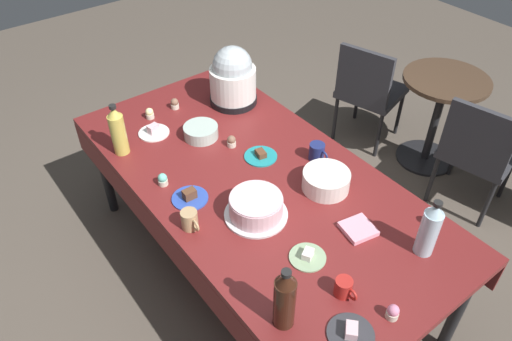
# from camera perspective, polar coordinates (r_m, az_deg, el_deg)

# --- Properties ---
(ground) EXTENTS (9.00, 9.00, 0.00)m
(ground) POSITION_cam_1_polar(r_m,az_deg,el_deg) (3.08, 0.00, -11.38)
(ground) COLOR brown
(potluck_table) EXTENTS (2.20, 1.10, 0.75)m
(potluck_table) POSITION_cam_1_polar(r_m,az_deg,el_deg) (2.57, 0.00, -1.89)
(potluck_table) COLOR maroon
(potluck_table) RESTS_ON ground
(frosted_layer_cake) EXTENTS (0.30, 0.30, 0.12)m
(frosted_layer_cake) POSITION_cam_1_polar(r_m,az_deg,el_deg) (2.30, -0.00, -4.30)
(frosted_layer_cake) COLOR silver
(frosted_layer_cake) RESTS_ON potluck_table
(slow_cooker) EXTENTS (0.30, 0.30, 0.37)m
(slow_cooker) POSITION_cam_1_polar(r_m,az_deg,el_deg) (3.03, -2.73, 10.80)
(slow_cooker) COLOR black
(slow_cooker) RESTS_ON potluck_table
(glass_salad_bowl) EXTENTS (0.20, 0.20, 0.07)m
(glass_salad_bowl) POSITION_cam_1_polar(r_m,az_deg,el_deg) (2.81, -6.45, 4.53)
(glass_salad_bowl) COLOR #B2C6BC
(glass_salad_bowl) RESTS_ON potluck_table
(ceramic_snack_bowl) EXTENTS (0.24, 0.24, 0.10)m
(ceramic_snack_bowl) POSITION_cam_1_polar(r_m,az_deg,el_deg) (2.47, 8.18, -1.18)
(ceramic_snack_bowl) COLOR silver
(ceramic_snack_bowl) RESTS_ON potluck_table
(dessert_plate_teal) EXTENTS (0.18, 0.18, 0.04)m
(dessert_plate_teal) POSITION_cam_1_polar(r_m,az_deg,el_deg) (2.66, 0.55, 1.75)
(dessert_plate_teal) COLOR teal
(dessert_plate_teal) RESTS_ON potluck_table
(dessert_plate_cobalt) EXTENTS (0.18, 0.18, 0.06)m
(dessert_plate_cobalt) POSITION_cam_1_polar(r_m,az_deg,el_deg) (2.43, -7.74, -3.06)
(dessert_plate_cobalt) COLOR #2D4CB2
(dessert_plate_cobalt) RESTS_ON potluck_table
(dessert_plate_sage) EXTENTS (0.16, 0.16, 0.04)m
(dessert_plate_sage) POSITION_cam_1_polar(r_m,az_deg,el_deg) (2.17, 6.05, -9.96)
(dessert_plate_sage) COLOR #8CA87F
(dessert_plate_sage) RESTS_ON potluck_table
(dessert_plate_charcoal) EXTENTS (0.18, 0.18, 0.05)m
(dessert_plate_charcoal) POSITION_cam_1_polar(r_m,az_deg,el_deg) (1.97, 11.03, -18.13)
(dessert_plate_charcoal) COLOR #2D2D33
(dessert_plate_charcoal) RESTS_ON potluck_table
(dessert_plate_white) EXTENTS (0.18, 0.18, 0.06)m
(dessert_plate_white) POSITION_cam_1_polar(r_m,az_deg,el_deg) (2.89, -11.86, 4.50)
(dessert_plate_white) COLOR white
(dessert_plate_white) RESTS_ON potluck_table
(cupcake_mint) EXTENTS (0.05, 0.05, 0.07)m
(cupcake_mint) POSITION_cam_1_polar(r_m,az_deg,el_deg) (2.42, 19.93, -5.40)
(cupcake_mint) COLOR beige
(cupcake_mint) RESTS_ON potluck_table
(cupcake_rose) EXTENTS (0.05, 0.05, 0.07)m
(cupcake_rose) POSITION_cam_1_polar(r_m,az_deg,el_deg) (3.08, -9.44, 7.72)
(cupcake_rose) COLOR beige
(cupcake_rose) RESTS_ON potluck_table
(cupcake_cocoa) EXTENTS (0.05, 0.05, 0.07)m
(cupcake_cocoa) POSITION_cam_1_polar(r_m,az_deg,el_deg) (3.02, -12.32, 6.53)
(cupcake_cocoa) COLOR beige
(cupcake_cocoa) RESTS_ON potluck_table
(cupcake_lemon) EXTENTS (0.05, 0.05, 0.07)m
(cupcake_lemon) POSITION_cam_1_polar(r_m,az_deg,el_deg) (2.03, 15.69, -15.64)
(cupcake_lemon) COLOR beige
(cupcake_lemon) RESTS_ON potluck_table
(cupcake_berry) EXTENTS (0.05, 0.05, 0.07)m
(cupcake_berry) POSITION_cam_1_polar(r_m,az_deg,el_deg) (2.52, -10.85, -1.05)
(cupcake_berry) COLOR beige
(cupcake_berry) RESTS_ON potluck_table
(cupcake_vanilla) EXTENTS (0.05, 0.05, 0.07)m
(cupcake_vanilla) POSITION_cam_1_polar(r_m,az_deg,el_deg) (2.73, -2.89, 3.42)
(cupcake_vanilla) COLOR beige
(cupcake_vanilla) RESTS_ON potluck_table
(soda_bottle_water) EXTENTS (0.08, 0.08, 0.30)m
(soda_bottle_water) POSITION_cam_1_polar(r_m,az_deg,el_deg) (2.21, 19.60, -6.49)
(soda_bottle_water) COLOR silver
(soda_bottle_water) RESTS_ON potluck_table
(soda_bottle_ginger_ale) EXTENTS (0.08, 0.08, 0.30)m
(soda_bottle_ginger_ale) POSITION_cam_1_polar(r_m,az_deg,el_deg) (2.72, -15.83, 4.46)
(soda_bottle_ginger_ale) COLOR gold
(soda_bottle_ginger_ale) RESTS_ON potluck_table
(soda_bottle_cola) EXTENTS (0.09, 0.09, 0.31)m
(soda_bottle_cola) POSITION_cam_1_polar(r_m,az_deg,el_deg) (1.86, 3.37, -14.80)
(soda_bottle_cola) COLOR #33190F
(soda_bottle_cola) RESTS_ON potluck_table
(coffee_mug_tan) EXTENTS (0.12, 0.08, 0.10)m
(coffee_mug_tan) POSITION_cam_1_polar(r_m,az_deg,el_deg) (2.27, -7.73, -5.75)
(coffee_mug_tan) COLOR tan
(coffee_mug_tan) RESTS_ON potluck_table
(coffee_mug_navy) EXTENTS (0.13, 0.08, 0.10)m
(coffee_mug_navy) POSITION_cam_1_polar(r_m,az_deg,el_deg) (2.64, 7.16, 2.16)
(coffee_mug_navy) COLOR navy
(coffee_mug_navy) RESTS_ON potluck_table
(coffee_mug_red) EXTENTS (0.11, 0.07, 0.08)m
(coffee_mug_red) POSITION_cam_1_polar(r_m,az_deg,el_deg) (2.05, 10.24, -13.33)
(coffee_mug_red) COLOR #B2231E
(coffee_mug_red) RESTS_ON potluck_table
(paper_napkin_stack) EXTENTS (0.16, 0.16, 0.02)m
(paper_napkin_stack) POSITION_cam_1_polar(r_m,az_deg,el_deg) (2.31, 11.85, -6.68)
(paper_napkin_stack) COLOR pink
(paper_napkin_stack) RESTS_ON potluck_table
(maroon_chair_left) EXTENTS (0.54, 0.54, 0.85)m
(maroon_chair_left) POSITION_cam_1_polar(r_m,az_deg,el_deg) (3.86, 13.02, 9.35)
(maroon_chair_left) COLOR #333338
(maroon_chair_left) RESTS_ON ground
(maroon_chair_right) EXTENTS (0.52, 0.52, 0.85)m
(maroon_chair_right) POSITION_cam_1_polar(r_m,az_deg,el_deg) (3.45, 24.53, 2.30)
(maroon_chair_right) COLOR #333338
(maroon_chair_right) RESTS_ON ground
(round_cafe_table) EXTENTS (0.60, 0.60, 0.72)m
(round_cafe_table) POSITION_cam_1_polar(r_m,az_deg,el_deg) (3.79, 20.66, 7.16)
(round_cafe_table) COLOR #473323
(round_cafe_table) RESTS_ON ground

